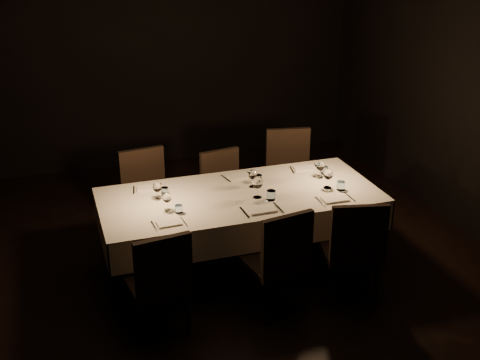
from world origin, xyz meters
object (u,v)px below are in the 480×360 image
object	(u,v)px
dining_table	(240,202)
chair_far_left	(147,193)
chair_near_center	(279,257)
chair_far_center	(224,189)
chair_far_right	(289,172)
chair_near_right	(353,247)
chair_near_left	(160,279)

from	to	relation	value
dining_table	chair_far_left	distance (m)	1.10
chair_near_center	chair_far_center	bearing A→B (deg)	-99.49
chair_far_left	chair_far_right	distance (m)	1.56
chair_near_right	chair_far_center	xyz separation A→B (m)	(-0.66, 1.55, -0.04)
chair_far_left	chair_far_right	xyz separation A→B (m)	(1.56, 0.02, 0.02)
chair_near_left	chair_far_left	world-z (taller)	chair_far_left
chair_near_center	chair_far_left	world-z (taller)	chair_far_left
chair_far_center	chair_far_right	size ratio (longest dim) A/B	0.90
chair_near_left	chair_far_center	xyz separation A→B (m)	(0.97, 1.50, -0.01)
chair_far_center	chair_far_right	xyz separation A→B (m)	(0.78, 0.12, 0.05)
chair_near_center	chair_near_left	bearing A→B (deg)	-9.89
chair_near_left	chair_near_center	xyz separation A→B (m)	(0.98, -0.00, 0.01)
dining_table	chair_near_center	bearing A→B (deg)	-84.40
chair_near_center	chair_far_right	xyz separation A→B (m)	(0.77, 1.62, 0.02)
dining_table	chair_far_right	distance (m)	1.20
chair_near_left	chair_near_center	world-z (taller)	chair_near_center
chair_near_center	chair_near_right	size ratio (longest dim) A/B	0.98
chair_near_left	chair_near_center	bearing A→B (deg)	172.24
dining_table	chair_near_right	distance (m)	1.11
chair_far_left	dining_table	bearing A→B (deg)	-55.83
dining_table	chair_far_left	bearing A→B (deg)	131.18
chair_near_right	chair_far_center	size ratio (longest dim) A/B	1.08
chair_near_center	chair_far_right	size ratio (longest dim) A/B	0.95
chair_near_center	chair_far_center	xyz separation A→B (m)	(-0.01, 1.50, -0.03)
chair_near_left	chair_far_left	bearing A→B (deg)	-104.24
chair_far_left	chair_far_center	distance (m)	0.79
dining_table	chair_near_right	xyz separation A→B (m)	(0.72, -0.83, -0.16)
dining_table	chair_far_center	xyz separation A→B (m)	(0.07, 0.72, -0.19)
chair_near_center	dining_table	bearing A→B (deg)	-94.24
chair_near_right	chair_far_right	size ratio (longest dim) A/B	0.97
chair_far_left	chair_far_center	world-z (taller)	chair_far_left
chair_near_left	chair_far_center	distance (m)	1.79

